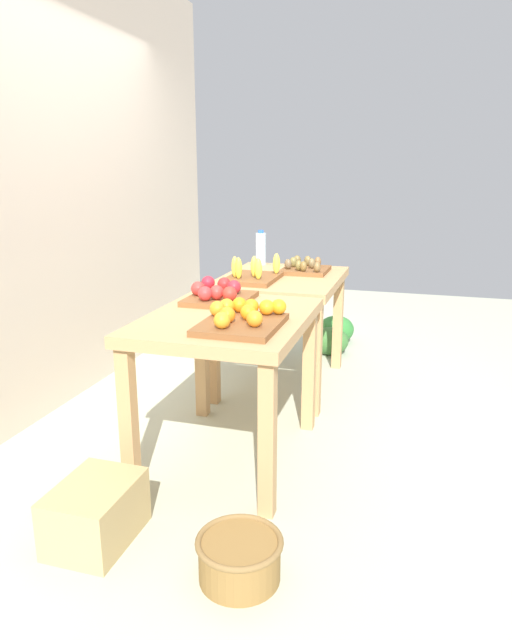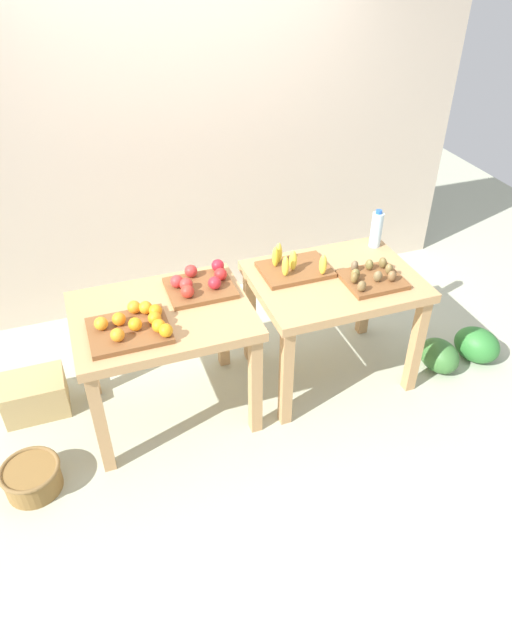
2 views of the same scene
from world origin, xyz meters
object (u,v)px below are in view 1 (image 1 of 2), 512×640
Objects in this scene: cardboard_produce_box at (96,513)px; display_table_right at (281,293)px; watermelon_pile at (333,335)px; display_table_left at (228,337)px; orange_bin at (242,318)px; banana_crate at (253,275)px; kiwi_bin at (305,268)px; water_bottle at (261,248)px; apple_bin at (218,294)px; wicker_basket at (240,557)px.

display_table_right is at bearing -8.72° from cardboard_produce_box.
watermelon_pile is (0.94, -0.24, -0.55)m from display_table_right.
orange_bin reaches higher than display_table_left.
banana_crate reaches higher than watermelon_pile.
display_table_right is 2.89× the size of kiwi_bin.
display_table_right is 1.59× the size of watermelon_pile.
banana_crate is 0.68m from water_bottle.
apple_bin is 1.54× the size of water_bottle.
display_table_left is at bearing 173.44° from watermelon_pile.
apple_bin is (0.45, 0.29, 0.00)m from orange_bin.
wicker_basket is at bearing -158.46° from display_table_left.
banana_crate reaches higher than display_table_left.
banana_crate reaches higher than apple_bin.
display_table_right is 0.27m from kiwi_bin.
wicker_basket is at bearing -170.11° from display_table_right.
water_bottle is (1.28, 0.12, 0.08)m from apple_bin.
kiwi_bin is at bearing -121.27° from water_bottle.
display_table_left reaches higher than cardboard_produce_box.
kiwi_bin is (0.19, -0.13, 0.15)m from display_table_right.
cardboard_produce_box is (-1.73, 0.16, -0.71)m from banana_crate.
apple_bin is at bearing 32.39° from orange_bin.
display_table_left is 2.60× the size of cardboard_produce_box.
orange_bin reaches higher than kiwi_bin.
watermelon_pile is at bearing -45.30° from water_bottle.
orange_bin is 1.09× the size of apple_bin.
water_bottle is at bearing 10.07° from display_table_left.
kiwi_bin reaches higher than wicker_basket.
display_table_left is 2.54× the size of apple_bin.
display_table_right is 1.31m from orange_bin.
display_table_right reaches higher than watermelon_pile.
water_bottle is (0.66, 0.13, 0.09)m from banana_crate.
kiwi_bin is 1.04m from watermelon_pile.
cardboard_produce_box is at bearing 85.61° from wicker_basket.
water_bottle is (0.24, 0.40, 0.09)m from kiwi_bin.
apple_bin is 1.02× the size of cardboard_produce_box.
water_bottle reaches higher than display_table_left.
display_table_left is 2.15m from watermelon_pile.
water_bottle reaches higher than watermelon_pile.
banana_crate is at bearing 147.92° from display_table_right.
banana_crate is at bearing 147.20° from kiwi_bin.
kiwi_bin is at bearing -33.65° from display_table_right.
wicker_basket is at bearing -164.57° from banana_crate.
wicker_basket is (-2.95, -0.11, -0.03)m from watermelon_pile.
display_table_right is 0.31m from banana_crate.
banana_crate reaches higher than wicker_basket.
display_table_left is at bearing 174.51° from kiwi_bin.
display_table_right is at bearing 5.94° from orange_bin.
banana_crate is 1.31× the size of wicker_basket.
apple_bin is 1.96m from watermelon_pile.
water_bottle is (0.43, 0.28, 0.24)m from display_table_right.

